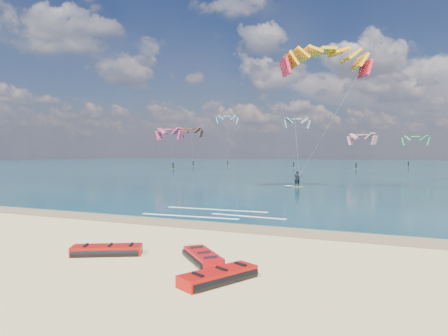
% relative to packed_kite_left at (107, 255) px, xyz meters
% --- Properties ---
extents(ground, '(320.00, 320.00, 0.00)m').
position_rel_packed_kite_left_xyz_m(ground, '(-0.70, 43.72, 0.00)').
color(ground, tan).
rests_on(ground, ground).
extents(wet_sand_strip, '(320.00, 2.40, 0.01)m').
position_rel_packed_kite_left_xyz_m(wet_sand_strip, '(-0.70, 6.72, 0.00)').
color(wet_sand_strip, brown).
rests_on(wet_sand_strip, ground).
extents(sea, '(320.00, 200.00, 0.04)m').
position_rel_packed_kite_left_xyz_m(sea, '(-0.70, 107.72, 0.02)').
color(sea, '#092931').
rests_on(sea, ground).
extents(packed_kite_left, '(2.89, 2.21, 0.40)m').
position_rel_packed_kite_left_xyz_m(packed_kite_left, '(0.00, 0.00, 0.00)').
color(packed_kite_left, '#A30D08').
rests_on(packed_kite_left, ground).
extents(packed_kite_mid, '(2.48, 2.50, 0.39)m').
position_rel_packed_kite_left_xyz_m(packed_kite_mid, '(3.62, 0.51, 0.00)').
color(packed_kite_mid, '#B80C11').
rests_on(packed_kite_mid, ground).
extents(packed_kite_right, '(2.18, 2.85, 0.40)m').
position_rel_packed_kite_left_xyz_m(packed_kite_right, '(4.96, -1.21, 0.00)').
color(packed_kite_right, '#AD0D07').
rests_on(packed_kite_right, ground).
extents(kitesurfer_main, '(10.72, 9.53, 14.37)m').
position_rel_packed_kite_left_xyz_m(kitesurfer_main, '(2.08, 27.70, 7.33)').
color(kitesurfer_main, gold).
rests_on(kitesurfer_main, sea).
extents(shoreline_foam, '(8.56, 3.63, 0.01)m').
position_rel_packed_kite_left_xyz_m(shoreline_foam, '(-0.33, 10.28, 0.04)').
color(shoreline_foam, white).
rests_on(shoreline_foam, ground).
extents(distant_kites, '(71.01, 37.44, 14.16)m').
position_rel_packed_kite_left_xyz_m(distant_kites, '(-12.09, 83.01, 5.38)').
color(distant_kites, '#C93B60').
rests_on(distant_kites, ground).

